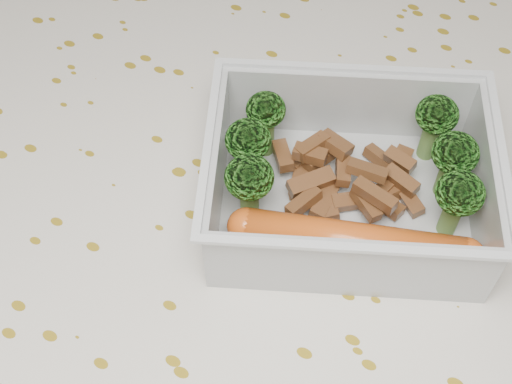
% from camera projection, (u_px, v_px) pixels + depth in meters
% --- Properties ---
extents(dining_table, '(1.40, 0.90, 0.75)m').
position_uv_depth(dining_table, '(252.00, 264.00, 0.56)').
color(dining_table, brown).
rests_on(dining_table, ground).
extents(tablecloth, '(1.46, 0.96, 0.19)m').
position_uv_depth(tablecloth, '(252.00, 230.00, 0.51)').
color(tablecloth, silver).
rests_on(tablecloth, dining_table).
extents(lunch_container, '(0.22, 0.20, 0.06)m').
position_uv_depth(lunch_container, '(347.00, 189.00, 0.46)').
color(lunch_container, silver).
rests_on(lunch_container, tablecloth).
extents(broccoli_florets, '(0.16, 0.13, 0.05)m').
position_uv_depth(broccoli_florets, '(352.00, 154.00, 0.45)').
color(broccoli_florets, '#608C3F').
rests_on(broccoli_florets, lunch_container).
extents(meat_pile, '(0.11, 0.09, 0.03)m').
position_uv_depth(meat_pile, '(347.00, 178.00, 0.47)').
color(meat_pile, brown).
rests_on(meat_pile, lunch_container).
extents(sausage, '(0.15, 0.07, 0.02)m').
position_uv_depth(sausage, '(354.00, 241.00, 0.44)').
color(sausage, '#CF5417').
rests_on(sausage, lunch_container).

